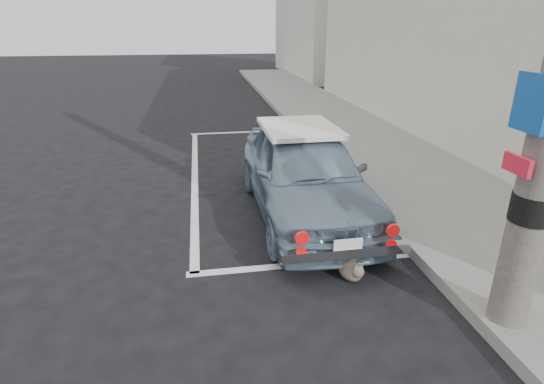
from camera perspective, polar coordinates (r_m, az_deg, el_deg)
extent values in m
plane|color=black|center=(5.68, -1.18, -7.50)|extent=(80.00, 80.00, 0.00)
cube|color=slate|center=(8.39, 18.83, 1.72)|extent=(2.80, 40.00, 0.15)
cube|color=black|center=(10.50, 21.85, 12.65)|extent=(0.10, 16.00, 2.40)
cube|color=beige|center=(25.92, 6.82, 24.21)|extent=(3.50, 10.00, 8.00)
cube|color=silver|center=(5.34, 5.01, -9.57)|extent=(3.00, 0.12, 0.01)
cube|color=silver|center=(11.80, -3.47, 8.05)|extent=(3.00, 0.12, 0.01)
cube|color=silver|center=(8.38, -10.34, 2.03)|extent=(0.12, 7.00, 0.01)
cylinder|color=black|center=(4.27, 31.60, -1.80)|extent=(0.36, 0.36, 0.25)
cube|color=#134E9F|center=(3.89, 31.48, 10.17)|extent=(0.04, 0.35, 0.45)
cube|color=red|center=(4.00, 30.10, 3.20)|extent=(0.04, 0.30, 0.15)
cube|color=white|center=(4.00, 30.04, 3.20)|extent=(0.02, 0.16, 0.08)
imported|color=slate|center=(6.45, 4.39, 2.63)|extent=(1.63, 3.97, 1.35)
cube|color=white|center=(6.65, 3.69, 8.65)|extent=(1.13, 1.51, 0.07)
cube|color=silver|center=(4.89, 9.93, -7.95)|extent=(1.51, 0.14, 0.12)
cube|color=white|center=(4.80, 10.18, -7.16)|extent=(0.33, 0.02, 0.17)
cylinder|color=red|center=(4.60, 4.05, -6.20)|extent=(0.15, 0.04, 0.15)
cylinder|color=red|center=(4.95, 15.97, -4.98)|extent=(0.15, 0.04, 0.15)
cylinder|color=red|center=(4.69, 3.99, -8.15)|extent=(0.12, 0.04, 0.12)
cylinder|color=red|center=(5.03, 15.76, -6.81)|extent=(0.12, 0.04, 0.12)
ellipsoid|color=#726456|center=(5.07, 10.45, -10.23)|extent=(0.30, 0.40, 0.22)
sphere|color=#726456|center=(4.92, 11.49, -10.38)|extent=(0.14, 0.14, 0.14)
cone|color=#726456|center=(4.86, 11.18, -9.78)|extent=(0.05, 0.05, 0.05)
cone|color=#726456|center=(4.90, 11.93, -9.58)|extent=(0.05, 0.05, 0.05)
cylinder|color=#726456|center=(5.27, 9.86, -9.85)|extent=(0.16, 0.21, 0.03)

